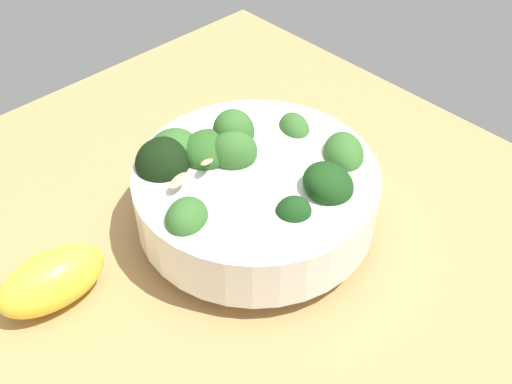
{
  "coord_description": "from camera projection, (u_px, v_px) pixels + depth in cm",
  "views": [
    {
      "loc": [
        -25.11,
        19.93,
        38.67
      ],
      "look_at": [
        1.94,
        -5.79,
        4.0
      ],
      "focal_mm": 43.81,
      "sensor_mm": 36.0,
      "label": 1
    }
  ],
  "objects": [
    {
      "name": "ground_plane",
      "position": [
        221.0,
        290.0,
        0.51
      ],
      "size": [
        64.24,
        64.24,
        3.85
      ],
      "primitive_type": "cube",
      "color": "tan"
    },
    {
      "name": "bowl_of_broccoli",
      "position": [
        253.0,
        188.0,
        0.51
      ],
      "size": [
        19.79,
        19.79,
        9.96
      ],
      "color": "white",
      "rests_on": "ground_plane"
    },
    {
      "name": "lemon_wedge",
      "position": [
        52.0,
        281.0,
        0.46
      ],
      "size": [
        5.16,
        8.73,
        4.41
      ],
      "primitive_type": "ellipsoid",
      "rotation": [
        0.0,
        0.0,
        1.48
      ],
      "color": "yellow",
      "rests_on": "ground_plane"
    }
  ]
}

